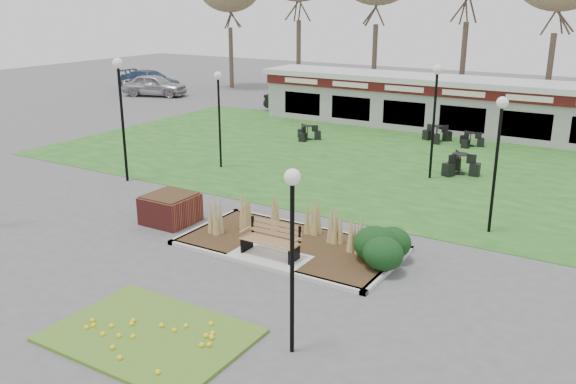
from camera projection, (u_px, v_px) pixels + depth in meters
The scene contains 19 objects.
ground at pixel (267, 262), 16.86m from camera, with size 100.00×100.00×0.00m, color #515154.
lawn at pixel (417, 165), 26.63m from camera, with size 34.00×16.00×0.02m, color #1F571B.
flower_bed at pixel (150, 334), 13.10m from camera, with size 4.20×3.00×0.16m.
planting_bed at pixel (331, 243), 17.22m from camera, with size 6.75×3.40×1.27m.
park_bench at pixel (272, 239), 16.89m from camera, with size 1.70×0.66×0.93m.
brick_planter at pixel (170, 208), 19.71m from camera, with size 1.50×1.50×0.95m.
food_pavilion at pixel (471, 106), 32.67m from camera, with size 24.60×3.40×2.90m.
lamp_post_near_right at pixel (292, 222), 11.71m from camera, with size 0.32×0.32×3.91m.
lamp_post_mid_left at pixel (120, 93), 23.35m from camera, with size 0.40×0.40×4.83m.
lamp_post_mid_right at pixel (436, 97), 23.72m from camera, with size 0.38×0.38×4.55m.
lamp_post_far_right at pixel (499, 135), 18.08m from camera, with size 0.35×0.35×4.23m.
lamp_post_far_left at pixel (219, 98), 25.43m from camera, with size 0.34×0.34×4.10m.
bistro_set_a at pixel (307, 135), 31.42m from camera, with size 1.36×1.21×0.72m.
bistro_set_b at pixel (437, 136), 30.99m from camera, with size 1.46×1.45×0.80m.
bistro_set_c at pixel (470, 142), 29.98m from camera, with size 1.27×1.22×0.69m.
bistro_set_d at pixel (459, 167), 25.21m from camera, with size 1.44×1.62×0.86m.
car_silver at pixel (155, 85), 45.52m from camera, with size 1.92×4.77×1.63m, color #A1A0A5.
car_black at pixel (300, 100), 39.28m from camera, with size 1.58×4.53×1.49m, color black.
car_blue at pixel (151, 81), 48.14m from camera, with size 2.22×5.45×1.58m, color navy.
Camera 1 is at (8.55, -12.93, 6.94)m, focal length 38.00 mm.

